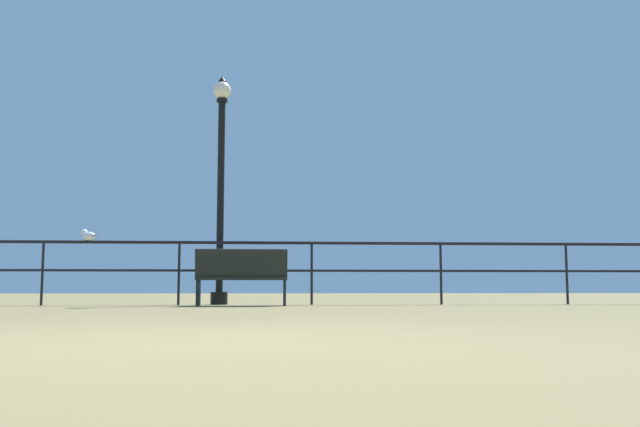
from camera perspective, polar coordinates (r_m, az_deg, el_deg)
The scene contains 5 objects.
ground_plane at distance 3.89m, azimuth -10.49°, elevation -10.51°, with size 60.00×60.00×0.00m, color olive.
pier_railing at distance 12.07m, azimuth -6.12°, elevation -3.63°, with size 25.19×0.05×1.10m.
bench_near_left at distance 11.36m, azimuth -6.48°, elevation -5.00°, with size 1.48×0.57×0.92m.
lamppost_center at distance 12.49m, azimuth -8.17°, elevation 3.08°, with size 0.33×0.33×4.11m.
seagull_on_rail at distance 12.49m, azimuth -18.57°, elevation -1.71°, with size 0.38×0.31×0.20m.
Camera 1 is at (0.42, -3.86, 0.31)m, focal length 38.84 mm.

